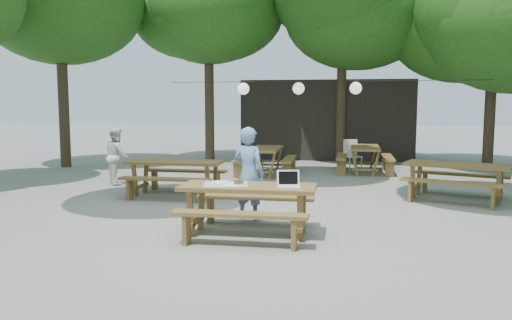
{
  "coord_description": "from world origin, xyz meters",
  "views": [
    {
      "loc": [
        1.04,
        -8.33,
        1.93
      ],
      "look_at": [
        -0.32,
        -0.46,
        1.05
      ],
      "focal_mm": 35.0,
      "sensor_mm": 36.0,
      "label": 1
    }
  ],
  "objects_px": {
    "second_person": "(117,156)",
    "picnic_table_nw": "(176,178)",
    "plastic_chair": "(353,161)",
    "main_picnic_table": "(248,209)",
    "woman": "(249,174)"
  },
  "relations": [
    {
      "from": "second_person",
      "to": "picnic_table_nw",
      "type": "bearing_deg",
      "value": -160.04
    },
    {
      "from": "plastic_chair",
      "to": "main_picnic_table",
      "type": "bearing_deg",
      "value": -125.75
    },
    {
      "from": "second_person",
      "to": "plastic_chair",
      "type": "xyz_separation_m",
      "value": [
        5.75,
        3.76,
        -0.44
      ]
    },
    {
      "from": "picnic_table_nw",
      "to": "woman",
      "type": "bearing_deg",
      "value": -43.57
    },
    {
      "from": "main_picnic_table",
      "to": "woman",
      "type": "xyz_separation_m",
      "value": [
        -0.17,
        0.98,
        0.4
      ]
    },
    {
      "from": "woman",
      "to": "second_person",
      "type": "distance_m",
      "value": 5.04
    },
    {
      "from": "picnic_table_nw",
      "to": "woman",
      "type": "distance_m",
      "value": 2.79
    },
    {
      "from": "picnic_table_nw",
      "to": "woman",
      "type": "xyz_separation_m",
      "value": [
        1.96,
        -1.95,
        0.4
      ]
    },
    {
      "from": "second_person",
      "to": "plastic_chair",
      "type": "distance_m",
      "value": 6.88
    },
    {
      "from": "woman",
      "to": "second_person",
      "type": "height_order",
      "value": "woman"
    },
    {
      "from": "main_picnic_table",
      "to": "second_person",
      "type": "relative_size",
      "value": 1.44
    },
    {
      "from": "main_picnic_table",
      "to": "plastic_chair",
      "type": "xyz_separation_m",
      "value": [
        1.69,
        7.95,
        -0.13
      ]
    },
    {
      "from": "second_person",
      "to": "plastic_chair",
      "type": "bearing_deg",
      "value": -93.66
    },
    {
      "from": "second_person",
      "to": "plastic_chair",
      "type": "relative_size",
      "value": 1.55
    },
    {
      "from": "main_picnic_table",
      "to": "woman",
      "type": "bearing_deg",
      "value": 99.97
    }
  ]
}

